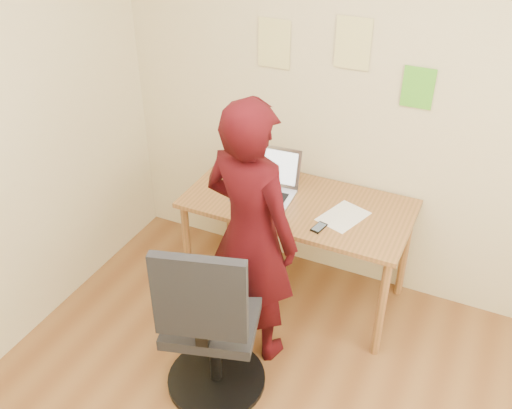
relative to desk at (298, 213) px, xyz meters
The scene contains 10 objects.
room 1.59m from the desk, 74.95° to the right, with size 3.58×3.58×2.78m.
desk is the anchor object (origin of this frame).
laptop 0.27m from the desk, behind, with size 0.39×0.35×0.27m.
paper_sheet 0.32m from the desk, ahead, with size 0.21×0.30×0.00m, color white.
phone 0.31m from the desk, 44.85° to the right, with size 0.08×0.12×0.01m.
wall_note_left 1.06m from the desk, 133.28° to the left, with size 0.21×0.00×0.30m, color #E4DC88.
wall_note_mid 1.07m from the desk, 66.74° to the left, with size 0.21×0.00×0.30m, color #E4DC88.
wall_note_right 1.04m from the desk, 32.85° to the left, with size 0.18×0.00×0.24m, color #54BD2A.
office_chair 0.99m from the desk, 95.88° to the right, with size 0.59×0.60×1.08m.
person 0.55m from the desk, 98.21° to the right, with size 0.59×0.39×1.62m, color #35070A.
Camera 1 is at (0.65, -1.42, 2.66)m, focal length 40.00 mm.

